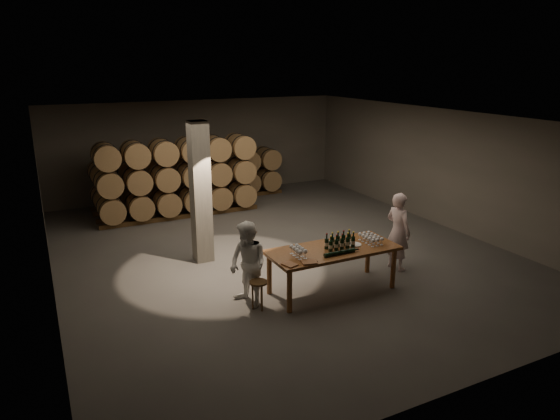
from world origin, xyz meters
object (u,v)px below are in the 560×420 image
tasting_table (333,253)px  stool (258,286)px  notebook_near (309,262)px  person_man (398,231)px  bottle_cluster (340,242)px  plate (354,244)px  person_woman (248,265)px

tasting_table → stool: tasting_table is taller
notebook_near → person_man: size_ratio=0.16×
bottle_cluster → plate: size_ratio=2.12×
tasting_table → stool: 1.67m
tasting_table → plate: 0.51m
tasting_table → stool: size_ratio=4.69×
bottle_cluster → person_woman: (-1.86, 0.22, -0.20)m
stool → person_man: 3.55m
bottle_cluster → notebook_near: size_ratio=2.21×
notebook_near → stool: size_ratio=0.49×
tasting_table → bottle_cluster: 0.26m
notebook_near → person_man: bearing=30.1°
bottle_cluster → plate: bottle_cluster is taller
person_man → tasting_table: bearing=90.0°
stool → person_man: person_man is taller
person_man → bottle_cluster: bearing=92.0°
notebook_near → plate: bearing=32.4°
plate → person_man: 1.42m
person_man → stool: bearing=86.6°
person_woman → plate: bearing=68.1°
tasting_table → stool: bearing=-177.8°
stool → plate: bearing=1.1°
plate → tasting_table: bearing=177.8°
plate → person_man: person_man is taller
bottle_cluster → person_woman: person_woman is taller
tasting_table → bottle_cluster: (0.13, -0.04, 0.22)m
tasting_table → person_woman: person_woman is taller
stool → person_woman: size_ratio=0.34×
tasting_table → bottle_cluster: bearing=-16.2°
stool → tasting_table: bearing=2.2°
plate → person_woman: person_woman is taller
notebook_near → person_man: person_man is taller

